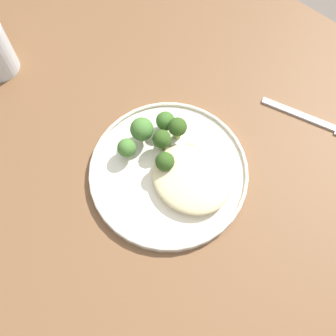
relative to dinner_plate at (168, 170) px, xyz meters
name	(u,v)px	position (x,y,z in m)	size (l,w,h in m)	color
ground	(168,255)	(0.00, 0.00, -0.75)	(6.00, 6.00, 0.00)	#665B51
wooden_dining_table	(168,189)	(0.00, 0.00, -0.09)	(1.40, 1.00, 0.74)	brown
dinner_plate	(168,170)	(0.00, 0.00, 0.00)	(0.29, 0.29, 0.02)	beige
noodle_bed	(191,179)	(-0.05, -0.01, 0.02)	(0.15, 0.13, 0.03)	beige
seared_scallop_right_edge	(189,181)	(-0.05, 0.00, 0.01)	(0.03, 0.03, 0.02)	beige
seared_scallop_left_edge	(207,180)	(-0.07, -0.03, 0.01)	(0.03, 0.03, 0.02)	#E5C689
seared_scallop_on_noodles	(189,152)	(-0.01, -0.05, 0.01)	(0.03, 0.03, 0.02)	beige
seared_scallop_tilted_round	(173,168)	(-0.01, 0.00, 0.01)	(0.02, 0.02, 0.01)	beige
broccoli_floret_right_tilted	(163,163)	(0.00, 0.01, 0.04)	(0.03, 0.03, 0.05)	#89A356
broccoli_floret_beside_noodles	(162,140)	(0.04, -0.03, 0.04)	(0.03, 0.03, 0.05)	#7A994C
broccoli_floret_front_edge	(142,129)	(0.08, -0.02, 0.04)	(0.04, 0.04, 0.06)	#7A994C
broccoli_floret_small_sprig	(165,121)	(0.06, -0.06, 0.03)	(0.03, 0.03, 0.05)	#7A994C
broccoli_floret_near_rim	(127,148)	(0.08, 0.02, 0.03)	(0.03, 0.03, 0.05)	#89A356
broccoli_floret_rear_charred	(178,128)	(0.03, -0.06, 0.04)	(0.03, 0.03, 0.06)	#89A356
onion_sliver_curled_piece	(177,146)	(0.02, -0.05, 0.01)	(0.04, 0.01, 0.00)	silver
onion_sliver_short_strip	(177,127)	(0.04, -0.08, 0.01)	(0.04, 0.01, 0.00)	silver
dinner_fork	(311,119)	(-0.14, -0.26, -0.01)	(0.18, 0.06, 0.00)	silver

